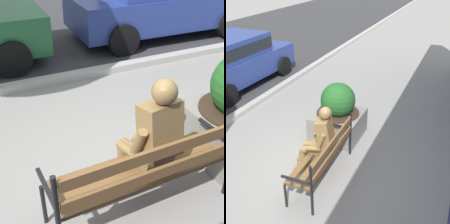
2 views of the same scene
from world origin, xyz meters
TOP-DOWN VIEW (x-y plane):
  - ground_plane at (0.00, 0.00)m, footprint 80.00×80.00m
  - street_surface at (0.00, 7.50)m, footprint 60.00×9.00m
  - curb_stone at (0.00, 2.90)m, footprint 60.00×0.20m
  - park_bench at (0.07, -0.19)m, footprint 1.82×0.59m
  - bronze_statue_seated at (0.23, 0.02)m, footprint 0.60×0.84m

SIDE VIEW (x-z plane):
  - ground_plane at x=0.00m, z-range 0.00..0.00m
  - street_surface at x=0.00m, z-range 0.00..0.01m
  - curb_stone at x=0.00m, z-range 0.00..0.12m
  - park_bench at x=0.07m, z-range 0.07..1.02m
  - bronze_statue_seated at x=0.23m, z-range -0.02..1.35m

